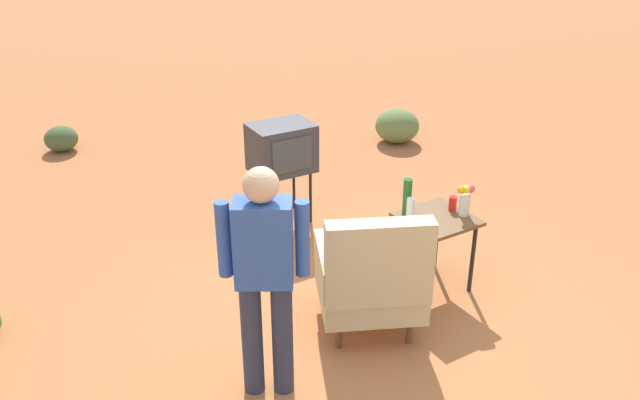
% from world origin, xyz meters
% --- Properties ---
extents(ground_plane, '(60.00, 60.00, 0.00)m').
position_xyz_m(ground_plane, '(0.00, 0.00, 0.00)').
color(ground_plane, '#B76B3D').
extents(armchair, '(1.02, 1.03, 1.06)m').
position_xyz_m(armchair, '(-0.03, -0.02, 0.50)').
color(armchair, brown).
rests_on(armchair, ground).
extents(side_table, '(0.56, 0.56, 0.66)m').
position_xyz_m(side_table, '(-0.85, -0.27, 0.56)').
color(side_table, black).
rests_on(side_table, ground).
extents(tv_on_stand, '(0.61, 0.47, 1.03)m').
position_xyz_m(tv_on_stand, '(-0.36, -2.02, 0.78)').
color(tv_on_stand, black).
rests_on(tv_on_stand, ground).
extents(person_standing, '(0.50, 0.37, 1.64)m').
position_xyz_m(person_standing, '(0.93, 0.13, 0.94)').
color(person_standing, '#2D3347').
rests_on(person_standing, ground).
extents(bottle_short_clear, '(0.06, 0.06, 0.20)m').
position_xyz_m(bottle_short_clear, '(-0.62, -0.34, 0.76)').
color(bottle_short_clear, silver).
rests_on(bottle_short_clear, side_table).
extents(bottle_wine_green, '(0.07, 0.07, 0.32)m').
position_xyz_m(bottle_wine_green, '(-0.66, -0.43, 0.82)').
color(bottle_wine_green, '#1E5623').
rests_on(bottle_wine_green, side_table).
extents(soda_can_red, '(0.07, 0.07, 0.12)m').
position_xyz_m(soda_can_red, '(-1.04, -0.30, 0.72)').
color(soda_can_red, red).
rests_on(soda_can_red, side_table).
extents(flower_vase, '(0.14, 0.10, 0.27)m').
position_xyz_m(flower_vase, '(-1.06, -0.19, 0.81)').
color(flower_vase, silver).
rests_on(flower_vase, side_table).
extents(shrub_near, '(0.42, 0.42, 0.32)m').
position_xyz_m(shrub_near, '(1.12, -5.24, 0.16)').
color(shrub_near, '#475B33').
rests_on(shrub_near, ground).
extents(shrub_lone, '(0.58, 0.58, 0.45)m').
position_xyz_m(shrub_lone, '(-2.75, -3.22, 0.22)').
color(shrub_lone, olive).
rests_on(shrub_lone, ground).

